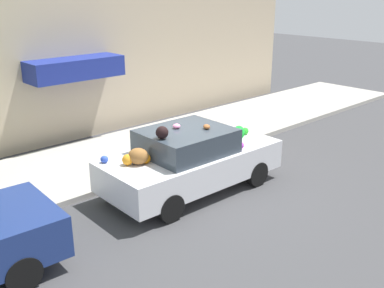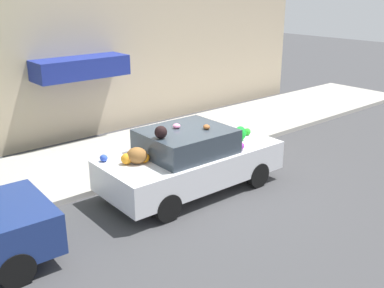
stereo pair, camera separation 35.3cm
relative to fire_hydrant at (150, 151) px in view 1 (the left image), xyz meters
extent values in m
plane|color=#424244|center=(-0.05, -1.51, -0.48)|extent=(60.00, 60.00, 0.00)
cube|color=#B2ADA3|center=(-0.05, 1.19, -0.41)|extent=(24.00, 3.20, 0.13)
cube|color=#C6B293|center=(-0.05, 3.44, 2.71)|extent=(18.00, 0.30, 6.38)
cube|color=navy|center=(-0.30, 2.84, 1.70)|extent=(2.61, 0.90, 0.55)
cylinder|color=#B2B2B7|center=(0.00, 0.00, -0.07)|extent=(0.20, 0.20, 0.55)
sphere|color=#B2B2B7|center=(0.00, 0.00, 0.26)|extent=(0.18, 0.18, 0.18)
cube|color=silver|center=(-0.05, -1.56, 0.13)|extent=(4.07, 1.82, 0.64)
cube|color=#333D47|center=(-0.21, -1.56, 0.70)|extent=(1.85, 1.57, 0.51)
cylinder|color=black|center=(1.22, -0.79, -0.19)|extent=(0.57, 0.19, 0.57)
cylinder|color=black|center=(1.18, -2.38, -0.19)|extent=(0.57, 0.19, 0.57)
cylinder|color=black|center=(-1.28, -0.74, -0.19)|extent=(0.57, 0.19, 0.57)
cylinder|color=black|center=(-1.32, -2.33, -0.19)|extent=(0.57, 0.19, 0.57)
sphere|color=orange|center=(-1.22, -1.47, 0.55)|extent=(0.21, 0.21, 0.20)
sphere|color=orange|center=(-1.55, -1.31, 0.56)|extent=(0.30, 0.30, 0.22)
ellipsoid|color=green|center=(1.25, -1.74, 0.61)|extent=(0.37, 0.36, 0.33)
ellipsoid|color=purple|center=(0.77, -2.19, 0.54)|extent=(0.25, 0.25, 0.18)
ellipsoid|color=pink|center=(-0.30, -1.35, 1.00)|extent=(0.20, 0.21, 0.10)
sphere|color=green|center=(0.88, -1.50, 0.58)|extent=(0.38, 0.38, 0.27)
ellipsoid|color=#95622F|center=(-1.36, -1.40, 0.61)|extent=(0.54, 0.55, 0.33)
ellipsoid|color=white|center=(0.98, -1.60, 0.57)|extent=(0.44, 0.43, 0.24)
ellipsoid|color=brown|center=(0.15, -1.80, 1.00)|extent=(0.22, 0.23, 0.10)
ellipsoid|color=blue|center=(-1.82, -0.89, 0.52)|extent=(0.21, 0.21, 0.15)
sphere|color=black|center=(-0.95, -1.67, 1.08)|extent=(0.34, 0.34, 0.25)
sphere|color=green|center=(1.65, -1.59, 0.53)|extent=(0.21, 0.21, 0.17)
ellipsoid|color=yellow|center=(1.39, -0.99, 0.52)|extent=(0.17, 0.19, 0.14)
cylinder|color=black|center=(-4.25, -2.44, -0.20)|extent=(0.57, 0.21, 0.56)
camera|label=1|loc=(-6.20, -8.25, 3.79)|focal=42.00mm
camera|label=2|loc=(-5.94, -8.48, 3.79)|focal=42.00mm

